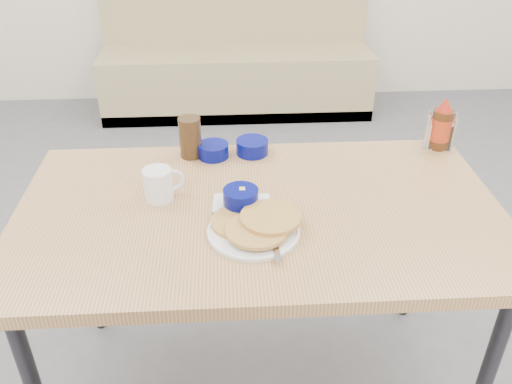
{
  "coord_description": "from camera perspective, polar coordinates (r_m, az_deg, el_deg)",
  "views": [
    {
      "loc": [
        -0.09,
        -1.04,
        1.63
      ],
      "look_at": [
        -0.01,
        0.24,
        0.82
      ],
      "focal_mm": 38.0,
      "sensor_mm": 36.0,
      "label": 1
    }
  ],
  "objects": [
    {
      "name": "pancake_plate",
      "position": [
        1.45,
        -0.12,
        -3.7
      ],
      "size": [
        0.25,
        0.26,
        0.04
      ],
      "rotation": [
        0.0,
        0.0,
        -0.29
      ],
      "color": "white",
      "rests_on": "dining_table"
    },
    {
      "name": "dining_table",
      "position": [
        1.59,
        0.38,
        -3.52
      ],
      "size": [
        1.4,
        0.8,
        0.76
      ],
      "color": "tan",
      "rests_on": "ground"
    },
    {
      "name": "syrup_bottle",
      "position": [
        1.95,
        18.92,
        6.55
      ],
      "size": [
        0.07,
        0.07,
        0.18
      ],
      "rotation": [
        0.0,
        0.0,
        0.18
      ],
      "color": "#47230F",
      "rests_on": "dining_table"
    },
    {
      "name": "butter_bowl",
      "position": [
        1.83,
        -0.41,
        4.77
      ],
      "size": [
        0.11,
        0.11,
        0.05
      ],
      "rotation": [
        0.0,
        0.0,
        -0.04
      ],
      "color": "#040A63",
      "rests_on": "dining_table"
    },
    {
      "name": "creamer_bowl",
      "position": [
        1.82,
        -4.51,
        4.38
      ],
      "size": [
        0.1,
        0.1,
        0.05
      ],
      "rotation": [
        0.0,
        0.0,
        -0.09
      ],
      "color": "#040A63",
      "rests_on": "dining_table"
    },
    {
      "name": "condiment_caddy",
      "position": [
        1.97,
        18.73,
        5.6
      ],
      "size": [
        0.12,
        0.09,
        0.12
      ],
      "rotation": [
        0.0,
        0.0,
        -0.3
      ],
      "color": "silver",
      "rests_on": "dining_table"
    },
    {
      "name": "grits_setting",
      "position": [
        1.53,
        -1.6,
        -0.99
      ],
      "size": [
        0.18,
        0.19,
        0.07
      ],
      "rotation": [
        0.0,
        0.0,
        -0.07
      ],
      "color": "white",
      "rests_on": "dining_table"
    },
    {
      "name": "amber_tumbler",
      "position": [
        1.81,
        -6.93,
        5.73
      ],
      "size": [
        0.09,
        0.09,
        0.14
      ],
      "primitive_type": "cylinder",
      "rotation": [
        0.0,
        0.0,
        0.2
      ],
      "color": "#372411",
      "rests_on": "dining_table"
    },
    {
      "name": "booth_bench",
      "position": [
        4.03,
        -2.08,
        13.62
      ],
      "size": [
        1.9,
        0.56,
        1.22
      ],
      "color": "tan",
      "rests_on": "ground"
    },
    {
      "name": "coffee_mug",
      "position": [
        1.6,
        -10.13,
        0.86
      ],
      "size": [
        0.12,
        0.09,
        0.1
      ],
      "rotation": [
        0.0,
        0.0,
        0.41
      ],
      "color": "white",
      "rests_on": "dining_table"
    }
  ]
}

